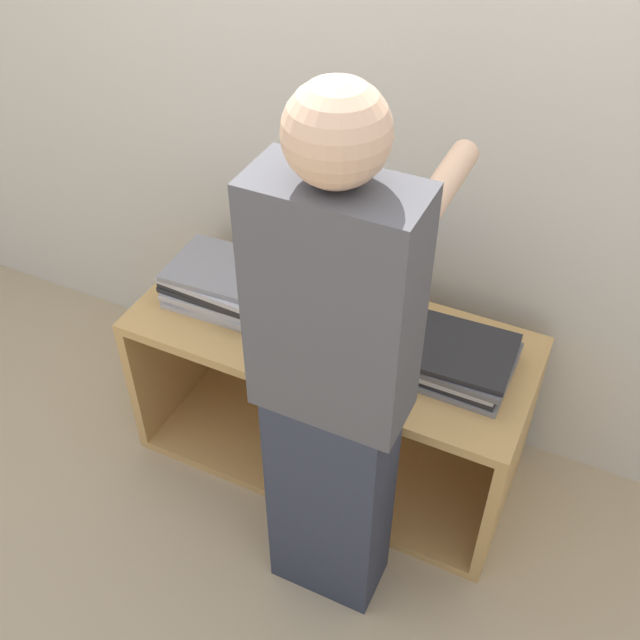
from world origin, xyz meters
TOP-DOWN VIEW (x-y plane):
  - ground_plane at (0.00, 0.00)m, footprint 12.00×12.00m
  - wall_back at (0.00, 0.68)m, footprint 8.00×0.05m
  - cart at (0.00, 0.36)m, footprint 1.36×0.58m
  - laptop_open at (0.00, 0.35)m, footprint 0.37×0.35m
  - laptop_stack_left at (-0.40, 0.29)m, footprint 0.39×0.30m
  - laptop_stack_right at (0.41, 0.29)m, footprint 0.40×0.29m
  - person at (0.21, -0.16)m, footprint 0.40×0.53m

SIDE VIEW (x-z plane):
  - ground_plane at x=0.00m, z-range 0.00..0.00m
  - cart at x=0.00m, z-range 0.00..0.63m
  - laptop_stack_right at x=0.41m, z-range 0.63..0.73m
  - laptop_open at x=0.00m, z-range 0.55..0.83m
  - laptop_stack_left at x=-0.40m, z-range 0.63..0.77m
  - person at x=0.21m, z-range 0.01..1.73m
  - wall_back at x=0.00m, z-range 0.00..2.40m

